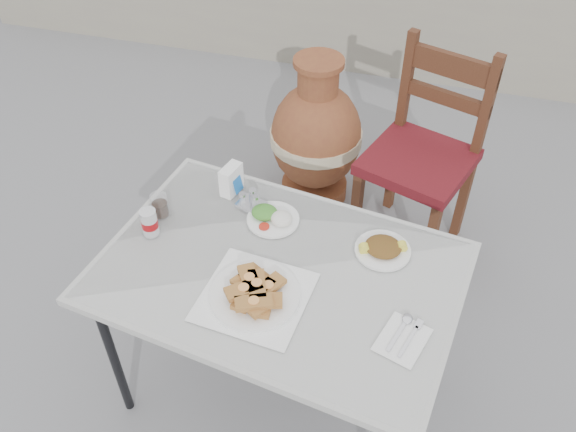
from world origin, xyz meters
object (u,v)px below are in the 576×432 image
(cafe_table, at_px, (279,279))
(cola_glass, at_px, (160,206))
(salad_chopped_plate, at_px, (383,248))
(chair, at_px, (423,154))
(pide_plate, at_px, (255,291))
(salad_rice_plate, at_px, (272,217))
(terracotta_urn, at_px, (316,137))
(napkin_holder, at_px, (231,180))
(soda_can, at_px, (149,222))
(condiment_caddy, at_px, (251,201))

(cafe_table, bearing_deg, cola_glass, 163.68)
(salad_chopped_plate, bearing_deg, chair, 85.33)
(cafe_table, bearing_deg, pide_plate, -106.41)
(cafe_table, relative_size, salad_rice_plate, 6.79)
(cafe_table, xyz_separation_m, terracotta_urn, (-0.15, 1.16, -0.27))
(salad_chopped_plate, height_order, napkin_holder, napkin_holder)
(cafe_table, relative_size, soda_can, 12.36)
(pide_plate, relative_size, condiment_caddy, 3.00)
(cola_glass, xyz_separation_m, terracotta_urn, (0.31, 1.03, -0.36))
(cola_glass, bearing_deg, napkin_holder, 42.66)
(soda_can, bearing_deg, chair, 48.74)
(salad_chopped_plate, height_order, cola_glass, cola_glass)
(cafe_table, distance_m, cola_glass, 0.49)
(cafe_table, xyz_separation_m, pide_plate, (-0.04, -0.13, 0.08))
(soda_can, height_order, condiment_caddy, soda_can)
(soda_can, distance_m, napkin_holder, 0.33)
(salad_rice_plate, xyz_separation_m, cola_glass, (-0.38, -0.07, 0.02))
(cola_glass, bearing_deg, condiment_caddy, 23.18)
(salad_rice_plate, distance_m, chair, 0.92)
(salad_chopped_plate, relative_size, cola_glass, 2.17)
(napkin_holder, height_order, terracotta_urn, napkin_holder)
(salad_chopped_plate, height_order, terracotta_urn, terracotta_urn)
(soda_can, bearing_deg, pide_plate, -21.79)
(chair, bearing_deg, napkin_holder, -114.79)
(napkin_holder, relative_size, condiment_caddy, 0.96)
(cafe_table, height_order, chair, chair)
(cola_glass, bearing_deg, soda_can, -85.45)
(salad_chopped_plate, relative_size, terracotta_urn, 0.23)
(condiment_caddy, bearing_deg, terracotta_urn, 88.39)
(salad_chopped_plate, bearing_deg, condiment_caddy, 169.07)
(salad_rice_plate, bearing_deg, napkin_holder, 149.84)
(salad_rice_plate, relative_size, terracotta_urn, 0.23)
(condiment_caddy, xyz_separation_m, terracotta_urn, (0.03, 0.90, -0.35))
(napkin_holder, bearing_deg, cafe_table, -35.80)
(napkin_holder, bearing_deg, cola_glass, -123.23)
(cola_glass, relative_size, napkin_holder, 0.77)
(cafe_table, height_order, napkin_holder, napkin_holder)
(cafe_table, bearing_deg, napkin_holder, 130.10)
(salad_rice_plate, height_order, soda_can, soda_can)
(cola_glass, bearing_deg, pide_plate, -31.64)
(cafe_table, bearing_deg, chair, 69.30)
(pide_plate, distance_m, terracotta_urn, 1.34)
(cafe_table, relative_size, terracotta_urn, 1.56)
(soda_can, bearing_deg, condiment_caddy, 37.96)
(soda_can, xyz_separation_m, napkin_holder, (0.19, 0.28, 0.00))
(salad_rice_plate, relative_size, chair, 0.19)
(soda_can, bearing_deg, salad_chopped_plate, 9.36)
(terracotta_urn, bearing_deg, condiment_caddy, -91.61)
(salad_chopped_plate, bearing_deg, cola_glass, -177.75)
(cafe_table, relative_size, condiment_caddy, 10.80)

